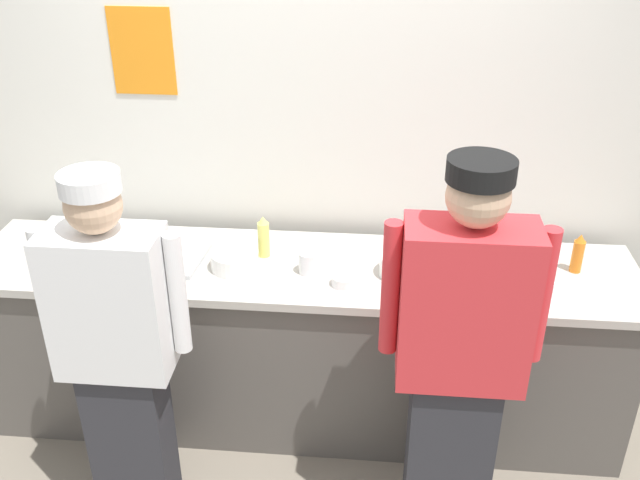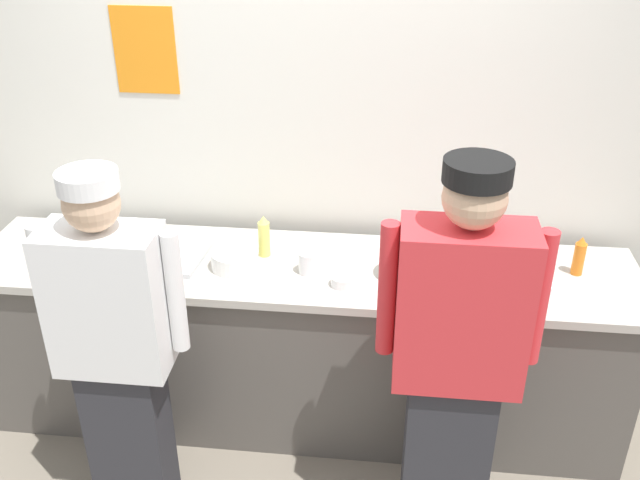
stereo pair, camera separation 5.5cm
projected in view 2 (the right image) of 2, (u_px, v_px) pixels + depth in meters
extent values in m
plane|color=slate|center=(294.00, 462.00, 3.44)|extent=(9.00, 9.00, 0.00)
cube|color=silver|center=(313.00, 148.00, 3.53)|extent=(4.92, 0.10, 2.61)
cube|color=orange|center=(145.00, 51.00, 3.34)|extent=(0.30, 0.01, 0.41)
cube|color=#56514C|center=(302.00, 346.00, 3.54)|extent=(3.07, 0.62, 0.86)
cube|color=#B7B2A8|center=(301.00, 269.00, 3.33)|extent=(3.13, 0.67, 0.04)
cube|color=#2D2D33|center=(130.00, 435.00, 3.06)|extent=(0.32, 0.20, 0.77)
cube|color=white|center=(108.00, 301.00, 2.74)|extent=(0.45, 0.24, 0.61)
cylinder|color=white|center=(47.00, 285.00, 2.78)|extent=(0.07, 0.07, 0.52)
cylinder|color=white|center=(175.00, 293.00, 2.73)|extent=(0.07, 0.07, 0.52)
sphere|color=tan|center=(91.00, 204.00, 2.54)|extent=(0.21, 0.21, 0.21)
cylinder|color=white|center=(87.00, 181.00, 2.50)|extent=(0.22, 0.22, 0.07)
cube|color=#2D2D33|center=(445.00, 456.00, 2.92)|extent=(0.34, 0.20, 0.82)
cube|color=red|center=(462.00, 308.00, 2.57)|extent=(0.48, 0.24, 0.65)
cylinder|color=red|center=(387.00, 290.00, 2.62)|extent=(0.07, 0.07, 0.55)
cylinder|color=red|center=(539.00, 299.00, 2.57)|extent=(0.07, 0.07, 0.55)
sphere|color=tan|center=(475.00, 197.00, 2.37)|extent=(0.22, 0.22, 0.22)
cylinder|color=black|center=(478.00, 171.00, 2.32)|extent=(0.23, 0.23, 0.08)
cylinder|color=white|center=(235.00, 266.00, 3.30)|extent=(0.22, 0.22, 0.01)
cylinder|color=white|center=(235.00, 264.00, 3.29)|extent=(0.22, 0.22, 0.01)
cylinder|color=white|center=(235.00, 261.00, 3.29)|extent=(0.22, 0.22, 0.01)
cylinder|color=white|center=(235.00, 259.00, 3.28)|extent=(0.22, 0.22, 0.01)
cylinder|color=white|center=(235.00, 257.00, 3.28)|extent=(0.22, 0.22, 0.01)
cylinder|color=white|center=(235.00, 255.00, 3.27)|extent=(0.22, 0.22, 0.01)
cylinder|color=white|center=(234.00, 252.00, 3.26)|extent=(0.22, 0.22, 0.01)
cylinder|color=white|center=(402.00, 274.00, 3.23)|extent=(0.21, 0.21, 0.01)
cylinder|color=white|center=(402.00, 272.00, 3.23)|extent=(0.21, 0.21, 0.01)
cylinder|color=white|center=(403.00, 270.00, 3.22)|extent=(0.21, 0.21, 0.01)
cylinder|color=white|center=(403.00, 267.00, 3.22)|extent=(0.21, 0.21, 0.01)
cylinder|color=white|center=(403.00, 265.00, 3.21)|extent=(0.21, 0.21, 0.01)
cylinder|color=white|center=(403.00, 263.00, 3.20)|extent=(0.21, 0.21, 0.01)
cylinder|color=white|center=(403.00, 261.00, 3.20)|extent=(0.21, 0.21, 0.01)
cylinder|color=white|center=(403.00, 258.00, 3.19)|extent=(0.21, 0.21, 0.01)
cylinder|color=#B7BABF|center=(483.00, 266.00, 3.20)|extent=(0.37, 0.37, 0.11)
cube|color=#B7BABF|center=(159.00, 254.00, 3.39)|extent=(0.47, 0.38, 0.02)
cylinder|color=#E5E066|center=(264.00, 239.00, 3.36)|extent=(0.06, 0.06, 0.17)
cone|color=#E5E066|center=(263.00, 220.00, 3.31)|extent=(0.05, 0.05, 0.04)
cylinder|color=orange|center=(579.00, 259.00, 3.21)|extent=(0.05, 0.05, 0.15)
cone|color=orange|center=(582.00, 240.00, 3.17)|extent=(0.04, 0.04, 0.04)
cylinder|color=white|center=(342.00, 281.00, 3.15)|extent=(0.10, 0.10, 0.05)
cylinder|color=gold|center=(342.00, 277.00, 3.14)|extent=(0.08, 0.08, 0.01)
cylinder|color=white|center=(545.00, 287.00, 3.12)|extent=(0.10, 0.10, 0.04)
cylinder|color=red|center=(545.00, 284.00, 3.11)|extent=(0.08, 0.08, 0.01)
cylinder|color=white|center=(47.00, 240.00, 3.49)|extent=(0.11, 0.11, 0.04)
cylinder|color=orange|center=(47.00, 238.00, 3.48)|extent=(0.09, 0.09, 0.01)
cylinder|color=white|center=(308.00, 262.00, 3.23)|extent=(0.09, 0.09, 0.10)
cube|color=#B7BABF|center=(92.00, 249.00, 3.44)|extent=(0.19, 0.03, 0.01)
cube|color=black|center=(65.00, 247.00, 3.46)|extent=(0.09, 0.03, 0.02)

